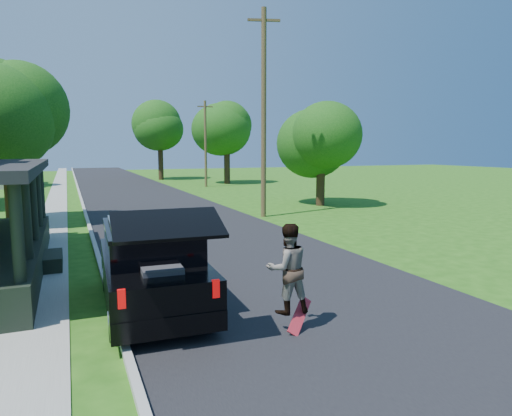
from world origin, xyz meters
name	(u,v)px	position (x,y,z in m)	size (l,w,h in m)	color
ground	(311,309)	(0.00, 0.00, 0.00)	(140.00, 140.00, 0.00)	#225811
street	(153,205)	(0.00, 20.00, 0.00)	(8.00, 120.00, 0.02)	black
curb	(84,209)	(-4.05, 20.00, 0.00)	(0.15, 120.00, 0.12)	#ACADA7
sidewalk	(55,210)	(-5.60, 20.00, 0.00)	(1.30, 120.00, 0.03)	gray
black_suv	(152,266)	(-3.20, 1.50, 0.94)	(2.22, 5.34, 2.45)	black
skateboarder	(288,268)	(-1.00, -0.81, 1.23)	(0.89, 0.71, 1.76)	black
skateboard	(299,317)	(-0.80, -0.95, 0.28)	(0.71, 0.53, 0.64)	maroon
tree_left_mid	(4,109)	(-7.40, 15.74, 5.33)	(5.42, 5.24, 8.15)	black
tree_right_near	(321,131)	(9.62, 16.08, 4.57)	(5.78, 6.03, 7.04)	black
tree_right_mid	(226,122)	(9.95, 35.01, 6.15)	(7.27, 6.96, 9.21)	black
tree_right_far	(159,126)	(4.96, 43.55, 6.01)	(6.73, 6.51, 9.23)	black
utility_pole_near	(264,112)	(4.50, 13.06, 5.36)	(1.59, 0.60, 10.42)	#43361F
utility_pole_far	(206,143)	(7.00, 32.22, 4.04)	(1.41, 0.29, 7.83)	#43361F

